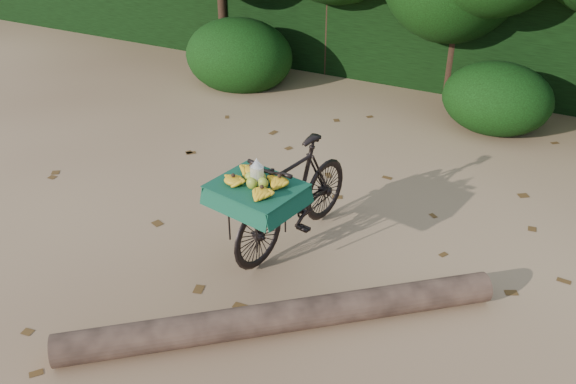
% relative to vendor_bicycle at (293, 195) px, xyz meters
% --- Properties ---
extents(ground, '(80.00, 80.00, 0.00)m').
position_rel_vendor_bicycle_xyz_m(ground, '(-0.11, -0.24, -0.60)').
color(ground, tan).
rests_on(ground, ground).
extents(vendor_bicycle, '(1.04, 2.01, 1.17)m').
position_rel_vendor_bicycle_xyz_m(vendor_bicycle, '(0.00, 0.00, 0.00)').
color(vendor_bicycle, black).
rests_on(vendor_bicycle, ground).
extents(fallen_log, '(3.27, 2.76, 0.29)m').
position_rel_vendor_bicycle_xyz_m(fallen_log, '(0.55, -1.30, -0.45)').
color(fallen_log, brown).
rests_on(fallen_log, ground).
extents(hedge_backdrop, '(26.00, 1.80, 1.80)m').
position_rel_vendor_bicycle_xyz_m(hedge_backdrop, '(-0.11, 6.06, 0.30)').
color(hedge_backdrop, black).
rests_on(hedge_backdrop, ground).
extents(bush_clumps, '(8.80, 1.70, 0.90)m').
position_rel_vendor_bicycle_xyz_m(bush_clumps, '(0.39, 4.06, -0.15)').
color(bush_clumps, black).
rests_on(bush_clumps, ground).
extents(leaf_litter, '(7.00, 7.30, 0.01)m').
position_rel_vendor_bicycle_xyz_m(leaf_litter, '(-0.11, 0.41, -0.59)').
color(leaf_litter, '#4E3215').
rests_on(leaf_litter, ground).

